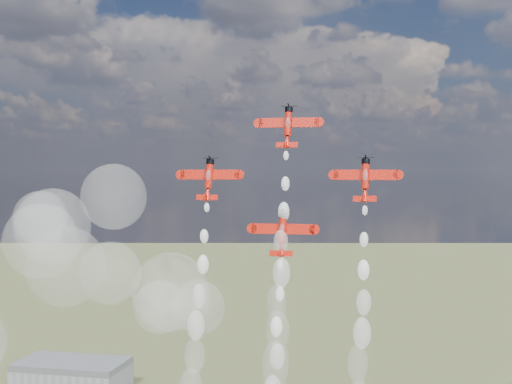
{
  "coord_description": "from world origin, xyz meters",
  "views": [
    {
      "loc": [
        36.26,
        -124.26,
        102.26
      ],
      "look_at": [
        5.02,
        16.01,
        97.87
      ],
      "focal_mm": 50.0,
      "sensor_mm": 36.0,
      "label": 1
    }
  ],
  "objects_px": {
    "plane_left": "(209,178)",
    "plane_slot": "(282,233)",
    "hangar": "(72,374)",
    "plane_lead": "(288,126)",
    "plane_right": "(365,179)"
  },
  "relations": [
    {
      "from": "hangar",
      "to": "plane_left",
      "type": "distance_m",
      "value": 221.44
    },
    {
      "from": "plane_left",
      "to": "plane_lead",
      "type": "bearing_deg",
      "value": 11.27
    },
    {
      "from": "plane_lead",
      "to": "plane_right",
      "type": "height_order",
      "value": "plane_lead"
    },
    {
      "from": "plane_lead",
      "to": "plane_left",
      "type": "distance_m",
      "value": 19.39
    },
    {
      "from": "plane_lead",
      "to": "plane_right",
      "type": "xyz_separation_m",
      "value": [
        15.88,
        -3.16,
        -10.66
      ]
    },
    {
      "from": "plane_left",
      "to": "plane_slot",
      "type": "xyz_separation_m",
      "value": [
        15.88,
        -3.16,
        -10.66
      ]
    },
    {
      "from": "plane_left",
      "to": "plane_slot",
      "type": "bearing_deg",
      "value": -11.27
    },
    {
      "from": "plane_slot",
      "to": "plane_lead",
      "type": "bearing_deg",
      "value": 90.0
    },
    {
      "from": "plane_slot",
      "to": "plane_left",
      "type": "bearing_deg",
      "value": 168.73
    },
    {
      "from": "plane_right",
      "to": "plane_slot",
      "type": "bearing_deg",
      "value": -168.73
    },
    {
      "from": "plane_slot",
      "to": "plane_right",
      "type": "bearing_deg",
      "value": 11.27
    },
    {
      "from": "plane_lead",
      "to": "plane_slot",
      "type": "xyz_separation_m",
      "value": [
        0.0,
        -6.33,
        -21.31
      ]
    },
    {
      "from": "hangar",
      "to": "plane_lead",
      "type": "distance_m",
      "value": 232.46
    },
    {
      "from": "hangar",
      "to": "plane_right",
      "type": "relative_size",
      "value": 3.98
    },
    {
      "from": "hangar",
      "to": "plane_left",
      "type": "bearing_deg",
      "value": -54.94
    }
  ]
}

